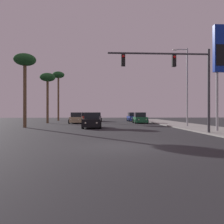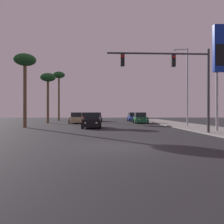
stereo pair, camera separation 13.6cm
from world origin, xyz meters
The scene contains 13 objects.
ground_plane centered at (0.00, 0.00, 0.00)m, with size 120.00×120.00×0.00m, color #28282B.
sidewalk_right centered at (9.50, 10.00, 0.06)m, with size 5.00×60.00×0.12m.
car_green centered at (5.03, 23.10, 0.76)m, with size 2.04×4.34×1.68m.
car_blue centered at (5.02, 30.71, 0.76)m, with size 2.04×4.34×1.68m.
car_black centered at (-2.02, 13.20, 0.76)m, with size 2.04×4.32×1.68m.
car_grey centered at (-1.92, 30.87, 0.76)m, with size 2.04×4.32×1.68m.
car_red centered at (-4.70, 30.97, 0.76)m, with size 2.04×4.34×1.68m.
car_tan centered at (-4.90, 23.60, 0.76)m, with size 2.04×4.34×1.68m.
traffic_light_mast centered at (5.04, 5.91, 4.76)m, with size 7.99×0.36×6.50m.
street_lamp centered at (8.80, 14.08, 5.12)m, with size 1.74×0.24×9.00m.
palm_tree_mid centered at (-9.44, 24.00, 6.82)m, with size 2.40×2.40×7.87m.
palm_tree_near centered at (-9.51, 14.00, 7.13)m, with size 2.40×2.40×8.22m.
palm_tree_far centered at (-9.70, 34.00, 8.68)m, with size 2.40×2.40×9.98m.
Camera 2 is at (-0.90, -10.69, 1.68)m, focal length 35.00 mm.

